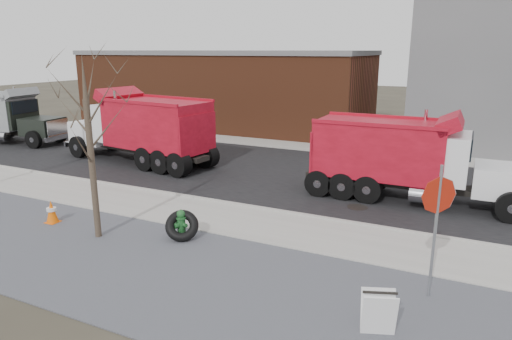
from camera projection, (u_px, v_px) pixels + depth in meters
The scene contains 16 objects.
ground at pixel (237, 225), 14.22m from camera, with size 120.00×120.00×0.00m, color #383328.
gravel_verge at pixel (171, 272), 11.17m from camera, with size 60.00×5.00×0.03m, color slate.
sidewalk at pixel (241, 221), 14.43m from camera, with size 60.00×2.50×0.06m, color #9E9B93.
curb at pixel (259, 208), 15.56m from camera, with size 60.00×0.15×0.11m, color #9E9B93.
road at pixel (306, 176), 19.71m from camera, with size 60.00×9.40×0.02m, color black.
far_sidewalk at pixel (341, 150), 24.67m from camera, with size 60.00×2.00×0.06m, color #9E9B93.
building_brick at pixel (225, 88), 32.55m from camera, with size 20.20×8.20×5.30m.
bare_tree at pixel (88, 125), 12.45m from camera, with size 3.20×3.20×5.20m.
fire_hydrant at pixel (181, 225), 13.15m from camera, with size 0.49×0.48×0.86m.
truck_tire at pixel (182, 226), 13.02m from camera, with size 1.23×1.18×0.90m.
stop_sign at pixel (437, 210), 9.54m from camera, with size 0.65×0.55×3.01m.
sandwich_board at pixel (379, 313), 8.61m from camera, with size 0.74×0.60×0.89m.
traffic_cone_far at pixel (52, 212), 14.28m from camera, with size 0.39×0.39×0.74m.
dump_truck_red_a at pixel (407, 156), 16.17m from camera, with size 7.92×2.22×3.20m.
dump_truck_red_b at pixel (141, 127), 21.58m from camera, with size 8.31×3.40×3.48m.
dump_truck_grey at pixel (4, 115), 26.66m from camera, with size 7.08×2.76×3.16m.
Camera 1 is at (6.29, -11.75, 5.28)m, focal length 32.00 mm.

